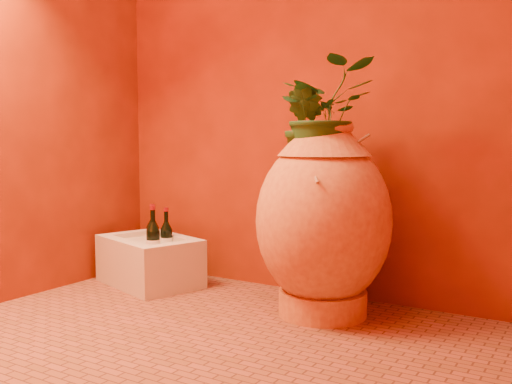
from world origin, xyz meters
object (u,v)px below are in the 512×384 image
Objects in this scene: wine_bottle_b at (153,242)px; wine_bottle_c at (166,240)px; stone_basin at (150,262)px; amphora at (323,220)px; wall_tap at (318,138)px; wine_bottle_a at (153,238)px.

wine_bottle_c is (-0.03, 0.15, -0.01)m from wine_bottle_b.
wine_bottle_c reaches higher than stone_basin.
amphora is at bearing 0.02° from stone_basin.
amphora is 0.51m from wall_tap.
wine_bottle_c is (0.06, 0.08, 0.13)m from stone_basin.
wine_bottle_a is 1.98× the size of wall_tap.
wall_tap is at bearing 12.04° from wine_bottle_a.
wine_bottle_a is 1.05× the size of wine_bottle_c.
wine_bottle_a is at bearing 132.49° from wine_bottle_b.
wine_bottle_b is at bearing -176.03° from amphora.
amphora is at bearing 3.97° from wine_bottle_b.
amphora is at bearing -4.31° from wine_bottle_c.
stone_basin is at bearing -179.98° from amphora.
wine_bottle_b is 1.10× the size of wine_bottle_c.
wall_tap reaches higher than wine_bottle_b.
wine_bottle_a reaches higher than wine_bottle_c.
amphora is 1.16m from wine_bottle_a.
wall_tap is (0.87, 0.34, 0.59)m from wine_bottle_b.
wall_tap is (0.96, 0.27, 0.73)m from stone_basin.
wine_bottle_c is (0.09, 0.02, -0.01)m from wine_bottle_a.
stone_basin is 2.20× the size of wine_bottle_a.
wine_bottle_c is at bearing 175.69° from amphora.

